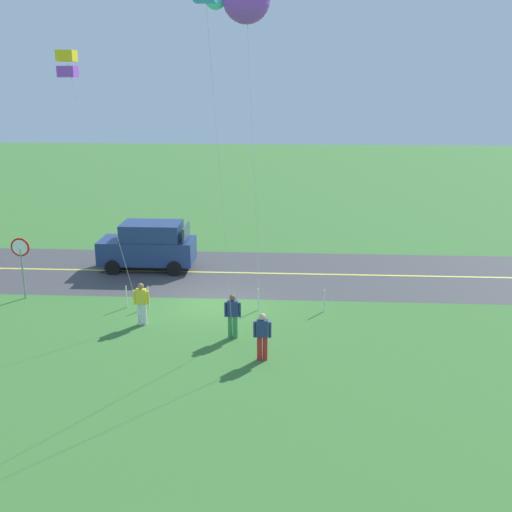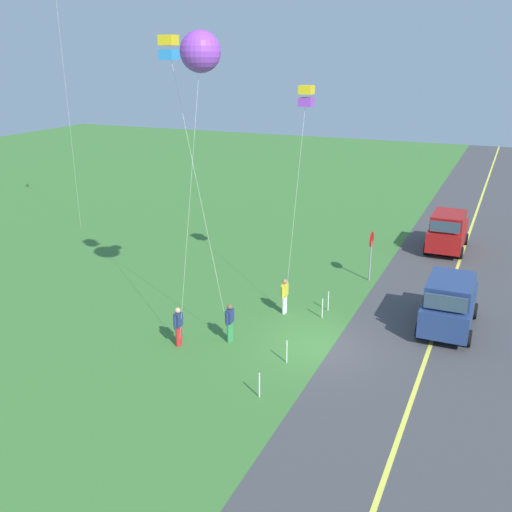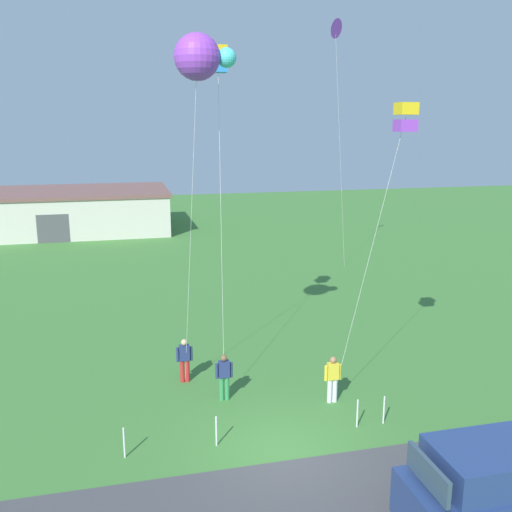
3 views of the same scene
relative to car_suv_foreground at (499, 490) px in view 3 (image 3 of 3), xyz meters
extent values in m
cube|color=#3D7533|center=(-3.69, 4.39, -1.20)|extent=(120.00, 120.00, 0.10)
cube|color=navy|center=(0.08, 0.00, -0.26)|extent=(4.40, 1.90, 1.10)
cube|color=navy|center=(-0.17, 0.00, 0.69)|extent=(2.73, 1.75, 0.80)
cube|color=#334756|center=(-1.79, 0.00, 0.69)|extent=(0.10, 1.62, 0.60)
cylinder|color=black|center=(-1.35, 0.95, -0.81)|extent=(0.68, 0.22, 0.68)
cylinder|color=#338C4C|center=(-4.80, 7.77, -0.74)|extent=(0.16, 0.16, 0.82)
cylinder|color=#338C4C|center=(-4.62, 7.77, -0.74)|extent=(0.16, 0.16, 0.82)
cube|color=navy|center=(-4.71, 7.77, -0.05)|extent=(0.36, 0.22, 0.56)
cylinder|color=navy|center=(-4.95, 7.77, -0.10)|extent=(0.10, 0.10, 0.52)
cylinder|color=navy|center=(-4.47, 7.77, -0.10)|extent=(0.10, 0.10, 0.52)
sphere|color=brown|center=(-4.71, 7.77, 0.34)|extent=(0.22, 0.22, 0.22)
cylinder|color=silver|center=(-1.36, 6.77, -0.74)|extent=(0.16, 0.16, 0.82)
cylinder|color=silver|center=(-1.18, 6.77, -0.74)|extent=(0.16, 0.16, 0.82)
cube|color=yellow|center=(-1.27, 6.77, -0.05)|extent=(0.36, 0.22, 0.56)
cylinder|color=yellow|center=(-1.51, 6.77, -0.10)|extent=(0.10, 0.10, 0.52)
cylinder|color=yellow|center=(-1.03, 6.77, -0.10)|extent=(0.10, 0.10, 0.52)
sphere|color=#9E704C|center=(-1.27, 6.77, 0.34)|extent=(0.22, 0.22, 0.22)
cylinder|color=red|center=(-5.91, 9.46, -0.74)|extent=(0.16, 0.16, 0.82)
cylinder|color=red|center=(-5.73, 9.46, -0.74)|extent=(0.16, 0.16, 0.82)
cube|color=navy|center=(-5.82, 9.46, -0.05)|extent=(0.36, 0.22, 0.56)
cylinder|color=navy|center=(-6.06, 9.46, -0.10)|extent=(0.10, 0.10, 0.52)
cylinder|color=navy|center=(-5.58, 9.46, -0.10)|extent=(0.10, 0.10, 0.52)
sphere|color=#D8AD84|center=(-5.82, 9.46, 0.34)|extent=(0.22, 0.22, 0.22)
cylinder|color=silver|center=(-4.51, 9.01, 4.39)|extent=(0.40, 2.50, 11.09)
cube|color=yellow|center=(-4.32, 10.26, 10.18)|extent=(0.56, 0.56, 0.36)
cube|color=#2D8CE5|center=(-4.32, 10.26, 9.68)|extent=(0.56, 0.56, 0.36)
cylinder|color=silver|center=(-0.24, 6.75, 3.44)|extent=(2.07, 0.07, 9.19)
cube|color=yellow|center=(0.79, 6.72, 8.28)|extent=(0.56, 0.56, 0.36)
cube|color=purple|center=(0.79, 6.72, 7.78)|extent=(0.56, 0.56, 0.36)
cylinder|color=silver|center=(-5.55, 8.95, 4.32)|extent=(0.56, 1.03, 10.94)
sphere|color=purple|center=(-5.27, 8.44, 9.79)|extent=(1.40, 1.40, 1.40)
sphere|color=#4CD8D8|center=(-4.37, 8.44, 9.79)|extent=(0.60, 0.60, 0.60)
cylinder|color=silver|center=(5.49, 23.53, 5.98)|extent=(1.57, 1.16, 14.26)
cone|color=purple|center=(4.72, 22.97, 13.11)|extent=(1.12, 0.97, 1.11)
cube|color=beige|center=(-12.77, 41.24, 0.45)|extent=(18.00, 10.00, 3.20)
cube|color=brown|center=(-12.77, 41.24, 2.20)|extent=(18.36, 10.20, 0.30)
cube|color=#4C4C51|center=(-12.77, 36.29, -0.05)|extent=(2.40, 0.12, 2.20)
cylinder|color=silver|center=(-8.00, 5.09, -0.70)|extent=(0.05, 0.05, 0.90)
cylinder|color=silver|center=(-5.44, 5.09, -0.70)|extent=(0.05, 0.05, 0.90)
cylinder|color=silver|center=(-1.11, 5.09, -0.70)|extent=(0.05, 0.05, 0.90)
cylinder|color=silver|center=(-0.24, 5.09, -0.70)|extent=(0.05, 0.05, 0.90)
camera|label=1|loc=(-6.70, 27.64, 7.66)|focal=43.41mm
camera|label=2|loc=(-23.99, -1.77, 9.70)|focal=41.97mm
camera|label=3|loc=(-7.81, -9.46, 7.85)|focal=40.07mm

